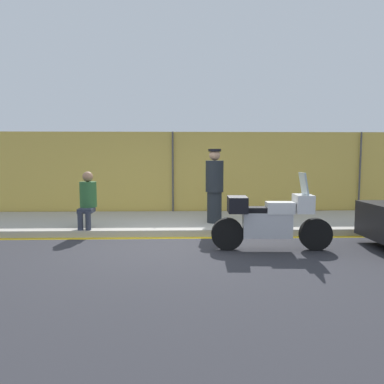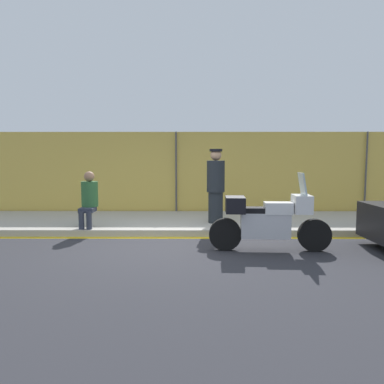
% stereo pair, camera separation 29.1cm
% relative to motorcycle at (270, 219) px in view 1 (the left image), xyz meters
% --- Properties ---
extents(ground_plane, '(120.00, 120.00, 0.00)m').
position_rel_motorcycle_xyz_m(ground_plane, '(-1.94, 0.31, -0.60)').
color(ground_plane, '#2D2D33').
extents(sidewalk, '(41.84, 2.93, 0.15)m').
position_rel_motorcycle_xyz_m(sidewalk, '(-1.94, 2.66, -0.52)').
color(sidewalk, '#ADA89E').
rests_on(sidewalk, ground_plane).
extents(curb_paint_stripe, '(41.84, 0.18, 0.01)m').
position_rel_motorcycle_xyz_m(curb_paint_stripe, '(-1.94, 1.11, -0.60)').
color(curb_paint_stripe, gold).
rests_on(curb_paint_stripe, ground_plane).
extents(storefront_fence, '(39.75, 0.17, 2.51)m').
position_rel_motorcycle_xyz_m(storefront_fence, '(-1.94, 4.22, 0.66)').
color(storefront_fence, gold).
rests_on(storefront_fence, ground_plane).
extents(motorcycle, '(2.30, 0.56, 1.49)m').
position_rel_motorcycle_xyz_m(motorcycle, '(0.00, 0.00, 0.00)').
color(motorcycle, black).
rests_on(motorcycle, ground_plane).
extents(officer_standing, '(0.44, 0.44, 1.82)m').
position_rel_motorcycle_xyz_m(officer_standing, '(-0.87, 2.17, 0.48)').
color(officer_standing, '#1E2328').
rests_on(officer_standing, sidewalk).
extents(person_seated_on_curb, '(0.38, 0.67, 1.29)m').
position_rel_motorcycle_xyz_m(person_seated_on_curb, '(-3.86, 1.65, 0.26)').
color(person_seated_on_curb, '#2D3342').
rests_on(person_seated_on_curb, sidewalk).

